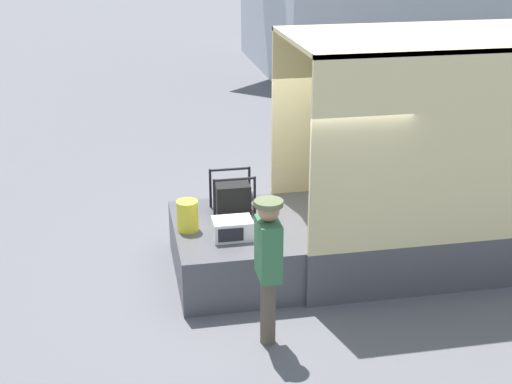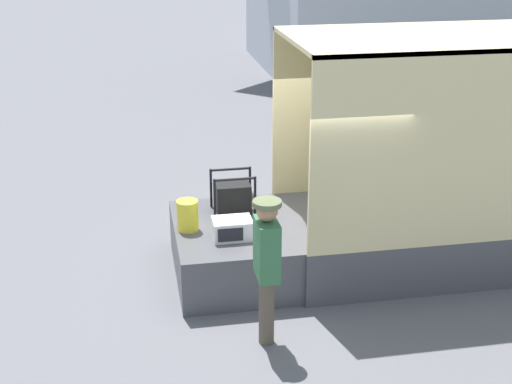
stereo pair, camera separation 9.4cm
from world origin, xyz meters
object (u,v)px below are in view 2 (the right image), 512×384
(portable_generator, at_px, (234,197))
(orange_bucket, at_px, (188,215))
(microwave, at_px, (232,229))
(worker_person, at_px, (267,257))

(portable_generator, xyz_separation_m, orange_bucket, (-0.71, -0.53, -0.01))
(microwave, bearing_deg, worker_person, -82.21)
(portable_generator, height_order, worker_person, worker_person)
(portable_generator, bearing_deg, worker_person, -89.32)
(portable_generator, relative_size, orange_bucket, 1.45)
(microwave, height_order, portable_generator, portable_generator)
(portable_generator, bearing_deg, microwave, -100.28)
(microwave, relative_size, portable_generator, 0.85)
(microwave, distance_m, worker_person, 1.41)
(portable_generator, bearing_deg, orange_bucket, -143.27)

